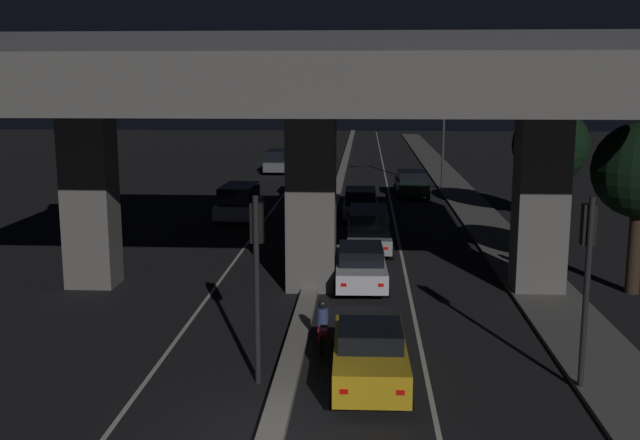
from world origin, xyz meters
name	(u,v)px	position (x,y,z in m)	size (l,w,h in m)	color
ground_plane	(271,439)	(0.00, 0.00, 0.00)	(200.00, 200.00, 0.00)	black
lane_line_left_inner	(285,192)	(-3.44, 35.00, 0.00)	(0.12, 126.00, 0.00)	beige
lane_line_right_inner	(389,193)	(3.44, 35.00, 0.00)	(0.12, 126.00, 0.00)	beige
median_divider	(337,191)	(0.00, 35.00, 0.10)	(0.57, 126.00, 0.20)	gray
sidewalk_right	(475,211)	(8.07, 28.00, 0.06)	(2.34, 126.00, 0.12)	#5B5956
elevated_overpass	(311,95)	(0.00, 11.44, 6.79)	(21.80, 12.21, 8.89)	#5B5956
traffic_light_left_of_median	(257,256)	(-0.68, 3.01, 3.15)	(0.30, 0.49, 4.61)	black
traffic_light_right_of_median	(587,259)	(7.00, 3.01, 3.18)	(0.30, 0.49, 4.65)	black
street_lamp	(439,127)	(6.80, 36.95, 4.24)	(2.13, 0.32, 7.09)	#2D2D30
car_taxi_yellow_lead	(370,354)	(2.02, 3.00, 0.75)	(1.94, 4.33, 1.49)	gold
car_white_second	(361,265)	(1.73, 11.96, 0.75)	(2.02, 4.85, 1.48)	silver
car_silver_third	(369,229)	(2.04, 17.62, 0.97)	(2.05, 4.83, 1.83)	gray
car_silver_fourth	(360,203)	(1.62, 25.36, 0.84)	(1.97, 4.29, 1.61)	gray
car_dark_green_fifth	(411,183)	(4.81, 33.40, 0.87)	(2.15, 4.32, 1.66)	black
car_white_lead_oncoming	(239,201)	(-4.79, 24.72, 0.98)	(2.15, 4.72, 1.87)	silver
car_grey_second_oncoming	(303,183)	(-2.07, 33.09, 0.89)	(2.09, 4.31, 1.73)	#515459
car_grey_third_oncoming	(277,161)	(-5.20, 45.37, 0.97)	(1.93, 4.02, 1.87)	#515459
car_taxi_yellow_fourth_oncoming	(296,147)	(-4.93, 58.98, 0.94)	(1.92, 4.71, 1.78)	gold
motorcycle_red_filtering_near	(323,327)	(0.74, 5.46, 0.59)	(0.33, 1.74, 1.36)	black
pedestrian_on_sidewalk	(550,252)	(8.69, 13.19, 1.04)	(0.31, 0.31, 1.79)	black
roadside_tree_kerbside_mid	(551,145)	(11.34, 24.86, 4.04)	(3.90, 3.90, 6.00)	#2D2116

